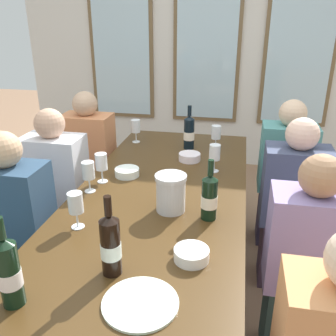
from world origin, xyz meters
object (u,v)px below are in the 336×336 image
dining_table (161,203)px  seated_person_7 (305,271)px  wine_glass_1 (88,172)px  tasting_bowl_1 (191,255)px  wine_bottle_0 (189,132)px  seated_person_0 (59,194)px  metal_pitcher (171,193)px  tasting_bowl_2 (190,157)px  tasting_bowl_0 (127,172)px  seated_person_4 (90,164)px  seated_person_5 (284,178)px  wine_bottle_1 (9,272)px  wine_glass_2 (215,153)px  wine_glass_3 (216,133)px  wine_glass_0 (136,127)px  seated_person_1 (291,210)px  wine_bottle_2 (209,197)px  white_plate_0 (140,303)px  wine_glass_4 (101,162)px  wine_bottle_3 (111,245)px  wine_glass_5 (76,205)px  seated_person_6 (18,233)px

dining_table → seated_person_7: bearing=-19.8°
wine_glass_1 → tasting_bowl_1: bearing=-38.2°
wine_bottle_0 → seated_person_0: seated_person_0 is taller
metal_pitcher → seated_person_0: size_ratio=0.17×
tasting_bowl_2 → wine_glass_1: 0.74m
tasting_bowl_0 → seated_person_0: size_ratio=0.13×
seated_person_7 → seated_person_0: bearing=161.3°
dining_table → seated_person_4: 1.10m
seated_person_5 → wine_bottle_1: bearing=-121.4°
wine_glass_1 → wine_glass_2: 0.77m
seated_person_4 → wine_glass_3: bearing=-2.6°
wine_glass_0 → wine_glass_2: bearing=-35.7°
wine_glass_0 → tasting_bowl_2: bearing=-33.3°
wine_glass_2 → dining_table: bearing=-128.5°
metal_pitcher → wine_glass_3: (0.15, 0.94, 0.02)m
wine_bottle_1 → seated_person_5: (1.06, 1.73, -0.34)m
tasting_bowl_1 → seated_person_1: size_ratio=0.13×
wine_bottle_1 → wine_glass_3: wine_bottle_1 is taller
wine_bottle_2 → seated_person_1: (0.47, 0.56, -0.33)m
seated_person_0 → seated_person_4: bearing=90.0°
wine_glass_0 → seated_person_1: bearing=-22.6°
wine_bottle_1 → wine_glass_2: 1.39m
wine_bottle_2 → seated_person_1: seated_person_1 is taller
white_plate_0 → wine_bottle_2: size_ratio=0.88×
wine_glass_4 → seated_person_5: bearing=33.9°
tasting_bowl_2 → seated_person_4: size_ratio=0.13×
tasting_bowl_0 → wine_glass_0: (-0.12, 0.62, 0.09)m
tasting_bowl_0 → wine_glass_1: (-0.14, -0.24, 0.09)m
tasting_bowl_2 → seated_person_0: bearing=-163.8°
metal_pitcher → wine_bottle_3: size_ratio=0.59×
wine_glass_1 → seated_person_7: bearing=-9.6°
wine_glass_1 → tasting_bowl_2: bearing=50.2°
white_plate_0 → tasting_bowl_2: tasting_bowl_2 is taller
wine_bottle_2 → seated_person_0: seated_person_0 is taller
metal_pitcher → wine_glass_3: 0.96m
white_plate_0 → wine_glass_4: wine_glass_4 is taller
wine_glass_4 → seated_person_5: seated_person_5 is taller
wine_bottle_1 → wine_glass_4: (-0.05, 0.98, -0.01)m
wine_glass_5 → seated_person_4: size_ratio=0.16×
dining_table → seated_person_1: (0.75, 0.32, -0.14)m
white_plate_0 → wine_bottle_3: wine_bottle_3 is taller
dining_table → wine_glass_1: (-0.38, -0.08, 0.19)m
wine_glass_4 → seated_person_4: size_ratio=0.16×
wine_bottle_0 → seated_person_6: size_ratio=0.28×
wine_bottle_2 → white_plate_0: bearing=-105.5°
wine_bottle_3 → seated_person_7: bearing=29.3°
dining_table → seated_person_0: size_ratio=1.95×
wine_glass_1 → seated_person_0: size_ratio=0.16×
wine_glass_1 → wine_glass_0: bearing=88.7°
metal_pitcher → wine_bottle_0: size_ratio=0.60×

